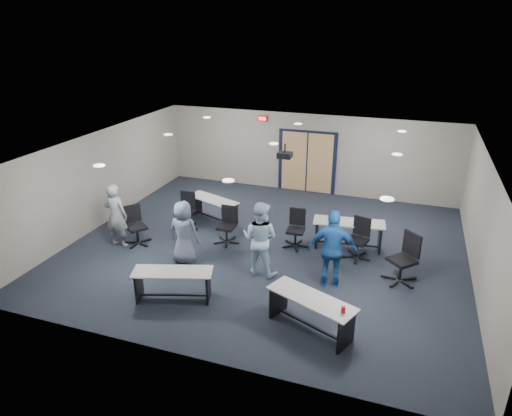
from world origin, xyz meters
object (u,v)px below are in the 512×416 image
(chair_back_b, at_px, (226,226))
(chair_back_c, at_px, (296,229))
(chair_back_d, at_px, (358,239))
(person_plaid, at_px, (184,232))
(person_lightblue, at_px, (260,238))
(chair_back_a, at_px, (185,212))
(chair_loose_right, at_px, (402,259))
(person_gray, at_px, (116,216))
(table_front_left, at_px, (173,280))
(table_back_left, at_px, (213,206))
(person_navy, at_px, (333,250))
(table_back_right, at_px, (348,230))
(table_front_right, at_px, (311,308))
(chair_loose_left, at_px, (137,226))

(chair_back_b, relative_size, chair_back_c, 0.98)
(chair_back_b, distance_m, chair_back_c, 1.84)
(chair_back_d, height_order, person_plaid, person_plaid)
(chair_back_c, xyz_separation_m, person_lightblue, (-0.45, -1.57, 0.39))
(chair_back_d, height_order, person_lightblue, person_lightblue)
(chair_back_a, bearing_deg, chair_back_d, -2.69)
(person_plaid, bearing_deg, chair_back_b, -114.19)
(chair_loose_right, distance_m, person_gray, 7.16)
(table_front_left, height_order, person_lightblue, person_lightblue)
(chair_back_a, bearing_deg, table_back_left, 58.30)
(person_lightblue, bearing_deg, chair_loose_right, -162.71)
(person_navy, bearing_deg, table_front_left, 20.28)
(table_back_right, bearing_deg, chair_back_b, -173.18)
(table_back_left, bearing_deg, chair_back_c, 2.71)
(table_back_right, relative_size, person_navy, 1.03)
(chair_back_a, relative_size, chair_back_c, 1.05)
(table_front_right, relative_size, chair_back_c, 1.83)
(table_back_right, bearing_deg, chair_loose_left, -170.47)
(table_back_left, bearing_deg, table_back_right, 13.72)
(chair_back_a, bearing_deg, person_gray, -128.41)
(chair_back_d, bearing_deg, chair_loose_left, -154.08)
(table_front_left, relative_size, person_lightblue, 0.98)
(chair_loose_right, bearing_deg, person_navy, -111.96)
(chair_loose_right, relative_size, person_navy, 0.64)
(table_back_right, xyz_separation_m, chair_back_d, (0.31, -0.52, 0.02))
(chair_back_b, height_order, person_plaid, person_plaid)
(table_back_left, relative_size, chair_back_b, 1.77)
(chair_back_b, distance_m, person_lightblue, 1.84)
(table_back_right, bearing_deg, chair_back_d, -66.34)
(table_back_right, relative_size, person_plaid, 1.18)
(table_back_right, height_order, chair_back_a, chair_back_a)
(chair_loose_left, bearing_deg, person_lightblue, -58.53)
(table_back_right, distance_m, chair_back_d, 0.60)
(person_gray, height_order, person_navy, person_navy)
(chair_back_b, relative_size, chair_loose_left, 0.95)
(table_front_right, relative_size, chair_back_b, 1.86)
(chair_back_c, bearing_deg, person_plaid, -148.19)
(table_front_right, distance_m, chair_back_a, 5.54)
(chair_back_a, relative_size, person_plaid, 0.67)
(chair_loose_left, xyz_separation_m, person_gray, (-0.41, -0.26, 0.34))
(person_gray, xyz_separation_m, person_navy, (5.67, -0.12, 0.05))
(person_gray, bearing_deg, person_plaid, 172.15)
(person_gray, bearing_deg, table_back_left, -127.82)
(table_back_left, relative_size, chair_back_d, 1.68)
(table_back_left, bearing_deg, person_lightblue, -26.41)
(table_front_right, relative_size, chair_loose_right, 1.58)
(table_front_left, distance_m, chair_back_a, 3.57)
(chair_back_b, bearing_deg, chair_loose_left, -159.95)
(chair_back_a, distance_m, person_plaid, 1.96)
(chair_loose_left, xyz_separation_m, person_navy, (5.26, -0.38, 0.39))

